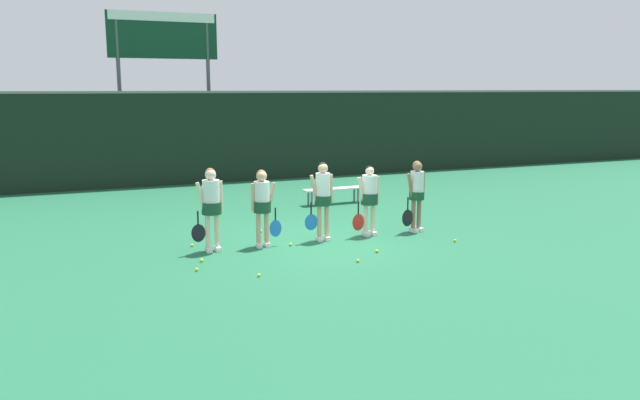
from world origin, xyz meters
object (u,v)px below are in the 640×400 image
at_px(tennis_ball_8, 192,245).
at_px(player_3, 369,195).
at_px(tennis_ball_0, 261,231).
at_px(tennis_ball_5, 455,241).
at_px(player_4, 417,190).
at_px(tennis_ball_4, 358,261).
at_px(player_2, 323,194).
at_px(bench_courtside, 333,190).
at_px(tennis_ball_3, 202,260).
at_px(player_1, 262,201).
at_px(tennis_ball_2, 377,251).
at_px(tennis_ball_1, 197,269).
at_px(player_0, 211,202).
at_px(tennis_ball_7, 259,275).
at_px(scoreboard, 164,49).
at_px(tennis_ball_6, 291,244).

bearing_deg(tennis_ball_8, player_3, -7.09).
bearing_deg(tennis_ball_0, tennis_ball_5, -34.32).
distance_m(player_4, tennis_ball_5, 1.58).
bearing_deg(tennis_ball_4, player_2, 88.57).
height_order(bench_courtside, tennis_ball_3, bench_courtside).
xyz_separation_m(player_1, tennis_ball_4, (1.34, -1.88, -0.95)).
relative_size(tennis_ball_0, tennis_ball_2, 0.97).
distance_m(player_3, tennis_ball_1, 4.54).
distance_m(bench_courtside, player_0, 6.01).
height_order(player_2, tennis_ball_5, player_2).
relative_size(tennis_ball_5, tennis_ball_7, 1.06).
xyz_separation_m(player_4, tennis_ball_5, (0.27, -1.23, -0.96)).
relative_size(player_0, tennis_ball_8, 26.11).
bearing_deg(player_1, tennis_ball_1, -138.82).
height_order(tennis_ball_0, tennis_ball_3, same).
distance_m(scoreboard, tennis_ball_2, 13.32).
relative_size(player_2, player_4, 1.04).
xyz_separation_m(tennis_ball_5, tennis_ball_8, (-5.45, 1.79, -0.00)).
relative_size(player_1, player_2, 0.95).
relative_size(tennis_ball_1, tennis_ball_7, 1.00).
distance_m(player_0, tennis_ball_4, 3.25).
bearing_deg(player_3, tennis_ball_3, -169.86).
distance_m(player_2, tennis_ball_6, 1.32).
distance_m(tennis_ball_2, tennis_ball_8, 3.94).
distance_m(player_0, player_3, 3.65).
bearing_deg(scoreboard, tennis_ball_6, -85.71).
bearing_deg(player_0, tennis_ball_6, -9.45).
xyz_separation_m(player_3, tennis_ball_0, (-2.22, 1.22, -0.91)).
relative_size(bench_courtside, tennis_ball_0, 26.58).
relative_size(scoreboard, tennis_ball_7, 92.56).
xyz_separation_m(player_3, tennis_ball_3, (-4.02, -0.76, -0.91)).
height_order(player_0, tennis_ball_6, player_0).
distance_m(player_4, tennis_ball_7, 5.02).
distance_m(player_2, tennis_ball_3, 3.12).
relative_size(player_3, tennis_ball_1, 24.81).
xyz_separation_m(tennis_ball_2, tennis_ball_8, (-3.44, 1.93, -0.00)).
bearing_deg(tennis_ball_7, player_4, 24.63).
height_order(player_4, tennis_ball_2, player_4).
distance_m(player_4, tennis_ball_4, 3.21).
xyz_separation_m(player_0, tennis_ball_5, (5.12, -1.26, -1.01)).
relative_size(player_3, tennis_ball_2, 22.97).
bearing_deg(tennis_ball_3, tennis_ball_7, -60.96).
bearing_deg(tennis_ball_0, player_4, -20.62).
distance_m(scoreboard, player_4, 12.19).
bearing_deg(tennis_ball_8, tennis_ball_2, -29.34).
bearing_deg(tennis_ball_7, tennis_ball_8, 105.02).
bearing_deg(tennis_ball_7, player_2, 44.61).
relative_size(scoreboard, player_2, 3.42).
height_order(player_1, player_2, player_2).
xyz_separation_m(player_3, tennis_ball_5, (1.47, -1.29, -0.91)).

